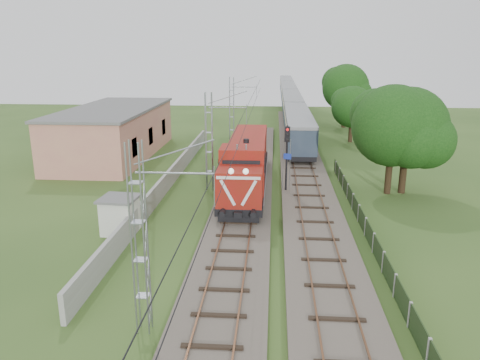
# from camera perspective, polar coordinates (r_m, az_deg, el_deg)

# --- Properties ---
(ground) EXTENTS (140.00, 140.00, 0.00)m
(ground) POSITION_cam_1_polar(r_m,az_deg,el_deg) (27.24, -0.80, -8.74)
(ground) COLOR #2E4B1C
(ground) RESTS_ON ground
(track_main) EXTENTS (4.20, 70.00, 0.45)m
(track_main) POSITION_cam_1_polar(r_m,az_deg,el_deg) (33.65, 0.24, -3.51)
(track_main) COLOR #6B6054
(track_main) RESTS_ON ground
(track_side) EXTENTS (4.20, 80.00, 0.45)m
(track_side) POSITION_cam_1_polar(r_m,az_deg,el_deg) (46.13, 7.58, 1.71)
(track_side) COLOR #6B6054
(track_side) RESTS_ON ground
(catenary) EXTENTS (3.31, 70.00, 8.00)m
(catenary) POSITION_cam_1_polar(r_m,az_deg,el_deg) (37.75, -3.71, 4.68)
(catenary) COLOR gray
(catenary) RESTS_ON ground
(boundary_wall) EXTENTS (0.25, 40.00, 1.50)m
(boundary_wall) POSITION_cam_1_polar(r_m,az_deg,el_deg) (39.15, -8.78, -0.04)
(boundary_wall) COLOR #9E9E99
(boundary_wall) RESTS_ON ground
(station_building) EXTENTS (8.40, 20.40, 5.22)m
(station_building) POSITION_cam_1_polar(r_m,az_deg,el_deg) (52.35, -15.09, 5.72)
(station_building) COLOR tan
(station_building) RESTS_ON ground
(fence) EXTENTS (0.12, 32.00, 1.20)m
(fence) POSITION_cam_1_polar(r_m,az_deg,el_deg) (30.24, 15.06, -5.52)
(fence) COLOR black
(fence) RESTS_ON ground
(locomotive) EXTENTS (3.12, 17.82, 4.52)m
(locomotive) POSITION_cam_1_polar(r_m,az_deg,el_deg) (38.18, 0.80, 2.17)
(locomotive) COLOR black
(locomotive) RESTS_ON ground
(coach_rake) EXTENTS (2.93, 87.28, 3.38)m
(coach_rake) POSITION_cam_1_polar(r_m,az_deg,el_deg) (88.64, 6.11, 9.98)
(coach_rake) COLOR black
(coach_rake) RESTS_ON ground
(signal_post) EXTENTS (0.61, 0.48, 5.53)m
(signal_post) POSITION_cam_1_polar(r_m,az_deg,el_deg) (36.86, 5.75, 3.96)
(signal_post) COLOR black
(signal_post) RESTS_ON ground
(relay_hut) EXTENTS (2.43, 2.43, 2.34)m
(relay_hut) POSITION_cam_1_polar(r_m,az_deg,el_deg) (30.49, -14.43, -4.13)
(relay_hut) COLOR beige
(relay_hut) RESTS_ON ground
(tree_a) EXTENTS (6.70, 6.38, 8.69)m
(tree_a) POSITION_cam_1_polar(r_m,az_deg,el_deg) (38.40, 18.26, 6.18)
(tree_a) COLOR #3A2618
(tree_a) RESTS_ON ground
(tree_b) EXTENTS (6.55, 6.24, 8.49)m
(tree_b) POSITION_cam_1_polar(r_m,az_deg,el_deg) (38.97, 19.86, 5.98)
(tree_b) COLOR #3A2618
(tree_b) RESTS_ON ground
(tree_c) EXTENTS (5.33, 5.07, 6.91)m
(tree_c) POSITION_cam_1_polar(r_m,az_deg,el_deg) (59.39, 13.58, 8.60)
(tree_c) COLOR #3A2618
(tree_c) RESTS_ON ground
(tree_d) EXTENTS (7.05, 6.71, 9.14)m
(tree_d) POSITION_cam_1_polar(r_m,az_deg,el_deg) (70.52, 12.82, 10.86)
(tree_d) COLOR #3A2618
(tree_d) RESTS_ON ground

